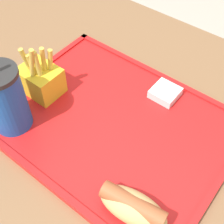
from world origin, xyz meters
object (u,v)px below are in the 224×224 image
Objects in this scene: soda_cup at (6,99)px; hot_dog_far at (133,207)px; fries_carton at (41,79)px; sauce_cup_mayo at (165,93)px.

soda_cup is 0.28m from hot_dog_far.
hot_dog_far is 0.31m from fries_carton.
hot_dog_far is at bearing 110.70° from sauce_cup_mayo.
soda_cup reaches higher than fries_carton.
soda_cup is at bearing -1.07° from hot_dog_far.
soda_cup is at bearing 51.32° from sauce_cup_mayo.
fries_carton is (0.30, -0.10, 0.01)m from hot_dog_far.
fries_carton is 2.31× the size of sauce_cup_mayo.
hot_dog_far reaches higher than sauce_cup_mayo.
soda_cup is 3.16× the size of sauce_cup_mayo.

